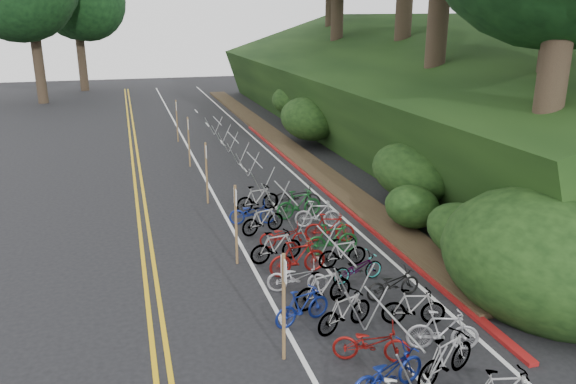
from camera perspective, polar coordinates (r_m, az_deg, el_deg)
name	(u,v)px	position (r m, az deg, el deg)	size (l,w,h in m)	color
ground	(255,358)	(12.94, -3.37, -16.52)	(120.00, 120.00, 0.00)	black
road_markings	(212,210)	(22.00, -7.70, -1.84)	(7.47, 80.00, 0.01)	gold
red_curb	(319,185)	(24.92, 3.19, 0.72)	(0.25, 28.00, 0.10)	maroon
embankment	(398,100)	(33.55, 11.12, 9.19)	(14.30, 48.14, 9.11)	black
bike_rack_front	(391,328)	(12.59, 10.42, -13.44)	(1.12, 2.81, 1.13)	#9A9C9F
bike_racks_rest	(254,166)	(24.90, -3.43, 2.63)	(1.14, 23.00, 1.17)	#9A9C9F
signpost_near	(284,300)	(12.16, -0.44, -10.94)	(0.08, 0.40, 2.52)	brown
signposts_rest	(197,152)	(25.32, -9.27, 4.03)	(0.08, 18.40, 2.50)	brown
bike_front	(302,306)	(13.95, 1.47, -11.52)	(1.55, 0.44, 0.93)	navy
bike_valet	(330,263)	(16.15, 4.28, -7.22)	(3.32, 14.36, 1.09)	beige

